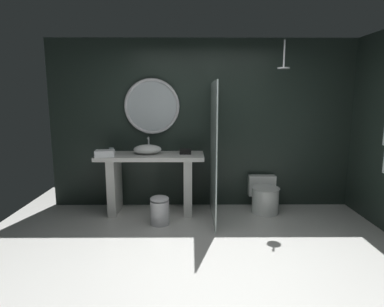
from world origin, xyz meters
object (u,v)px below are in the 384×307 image
object	(u,v)px
tissue_box	(185,151)
vessel_sink	(147,149)
waste_bin	(160,210)
round_wall_mirror	(152,106)
rain_shower_head	(284,64)
tumbler_cup	(111,151)
toilet	(264,196)
folded_hand_towel	(105,153)

from	to	relation	value
tissue_box	vessel_sink	bearing A→B (deg)	-179.71
waste_bin	vessel_sink	bearing A→B (deg)	113.08
round_wall_mirror	rain_shower_head	bearing A→B (deg)	-11.29
tumbler_cup	tissue_box	distance (m)	1.10
vessel_sink	tissue_box	xyz separation A→B (m)	(0.56, 0.00, -0.03)
tumbler_cup	toilet	bearing A→B (deg)	-0.68
rain_shower_head	folded_hand_towel	world-z (taller)	rain_shower_head
tissue_box	toilet	distance (m)	1.39
tumbler_cup	round_wall_mirror	size ratio (longest dim) A/B	0.11
round_wall_mirror	folded_hand_towel	xyz separation A→B (m)	(-0.62, -0.48, -0.65)
tissue_box	rain_shower_head	world-z (taller)	rain_shower_head
folded_hand_towel	waste_bin	bearing A→B (deg)	-19.89
waste_bin	folded_hand_towel	distance (m)	1.12
vessel_sink	toilet	size ratio (longest dim) A/B	0.72
vessel_sink	waste_bin	xyz separation A→B (m)	(0.21, -0.50, -0.76)
rain_shower_head	waste_bin	xyz separation A→B (m)	(-1.72, -0.39, -1.97)
tumbler_cup	round_wall_mirror	distance (m)	0.91
vessel_sink	toilet	world-z (taller)	vessel_sink
tumbler_cup	waste_bin	size ratio (longest dim) A/B	0.23
round_wall_mirror	tissue_box	bearing A→B (deg)	-26.90
tissue_box	folded_hand_towel	distance (m)	1.16
vessel_sink	rain_shower_head	xyz separation A→B (m)	(1.93, -0.11, 1.21)
tissue_box	folded_hand_towel	size ratio (longest dim) A/B	0.65
tumbler_cup	round_wall_mirror	bearing A→B (deg)	22.57
rain_shower_head	toilet	size ratio (longest dim) A/B	0.68
round_wall_mirror	rain_shower_head	distance (m)	2.01
rain_shower_head	waste_bin	distance (m)	2.64
round_wall_mirror	rain_shower_head	xyz separation A→B (m)	(1.89, -0.38, 0.59)
rain_shower_head	folded_hand_towel	xyz separation A→B (m)	(-2.51, -0.11, -1.24)
toilet	folded_hand_towel	distance (m)	2.45
vessel_sink	rain_shower_head	bearing A→B (deg)	-3.33
tumbler_cup	round_wall_mirror	world-z (taller)	round_wall_mirror
vessel_sink	tissue_box	bearing A→B (deg)	0.29
waste_bin	tumbler_cup	bearing A→B (deg)	145.20
rain_shower_head	waste_bin	size ratio (longest dim) A/B	0.96
vessel_sink	round_wall_mirror	size ratio (longest dim) A/B	0.49
tumbler_cup	rain_shower_head	size ratio (longest dim) A/B	0.24
folded_hand_towel	vessel_sink	bearing A→B (deg)	20.68
tissue_box	round_wall_mirror	world-z (taller)	round_wall_mirror
vessel_sink	tissue_box	size ratio (longest dim) A/B	2.43
rain_shower_head	folded_hand_towel	distance (m)	2.80
tumbler_cup	tissue_box	bearing A→B (deg)	-0.90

